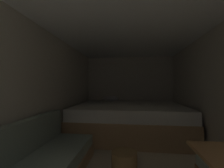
% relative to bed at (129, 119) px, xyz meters
% --- Properties ---
extents(ground_plane, '(6.86, 6.86, 0.00)m').
position_rel_bed_xyz_m(ground_plane, '(0.00, -1.38, -0.36)').
color(ground_plane, beige).
extents(wall_back, '(2.77, 0.05, 2.09)m').
position_rel_bed_xyz_m(wall_back, '(0.00, 1.08, 0.68)').
color(wall_back, beige).
rests_on(wall_back, ground).
extents(wall_left, '(0.05, 4.86, 2.09)m').
position_rel_bed_xyz_m(wall_left, '(-1.35, -1.38, 0.68)').
color(wall_left, beige).
rests_on(wall_left, ground).
extents(wall_right, '(0.05, 4.86, 2.09)m').
position_rel_bed_xyz_m(wall_right, '(1.36, -1.38, 0.68)').
color(wall_right, beige).
rests_on(wall_right, ground).
extents(ceiling_slab, '(2.77, 4.86, 0.05)m').
position_rel_bed_xyz_m(ceiling_slab, '(0.00, -1.38, 1.75)').
color(ceiling_slab, white).
rests_on(ceiling_slab, wall_left).
extents(bed, '(2.55, 2.02, 0.87)m').
position_rel_bed_xyz_m(bed, '(0.00, 0.00, 0.00)').
color(bed, tan).
rests_on(bed, ground).
extents(wicker_basket, '(0.36, 0.36, 0.25)m').
position_rel_bed_xyz_m(wicker_basket, '(-0.05, -1.63, -0.23)').
color(wicker_basket, olive).
rests_on(wicker_basket, ground).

